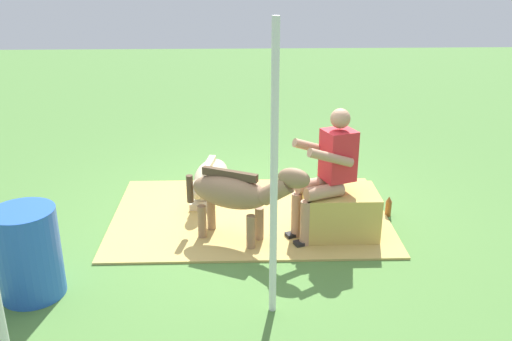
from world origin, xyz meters
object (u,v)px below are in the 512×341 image
hay_bale (340,213)px  soda_bottle (388,207)px  tent_pole_left (274,177)px  pony_standing (238,193)px  pony_lying (209,179)px  water_barrel (28,253)px  person_seated (328,169)px

hay_bale → soda_bottle: bearing=-145.9°
soda_bottle → tent_pole_left: bearing=50.9°
pony_standing → pony_lying: size_ratio=0.92×
pony_standing → tent_pole_left: tent_pole_left is taller
hay_bale → water_barrel: bearing=19.4°
soda_bottle → water_barrel: (3.50, 1.44, 0.29)m
person_seated → soda_bottle: bearing=-149.2°
water_barrel → pony_standing: bearing=-153.5°
soda_bottle → tent_pole_left: size_ratio=0.10×
hay_bale → tent_pole_left: (0.78, 1.31, 0.95)m
pony_lying → water_barrel: bearing=56.1°
person_seated → soda_bottle: size_ratio=5.74×
pony_standing → tent_pole_left: bearing=103.1°
water_barrel → soda_bottle: bearing=-157.6°
tent_pole_left → hay_bale: bearing=-120.8°
soda_bottle → tent_pole_left: (1.42, 1.75, 1.08)m
water_barrel → tent_pole_left: bearing=171.7°
pony_standing → soda_bottle: 1.84m
soda_bottle → pony_lying: bearing=-19.0°
pony_lying → hay_bale: bearing=141.2°
pony_lying → soda_bottle: (-2.05, 0.71, -0.07)m
pony_standing → pony_lying: bearing=-74.2°
pony_lying → water_barrel: size_ratio=1.68×
pony_standing → pony_lying: pony_standing is taller
pony_standing → water_barrel: pony_standing is taller
hay_bale → soda_bottle: (-0.64, -0.43, -0.13)m
person_seated → pony_standing: bearing=4.6°
tent_pole_left → soda_bottle: bearing=-129.1°
hay_bale → person_seated: person_seated is taller
pony_lying → tent_pole_left: 2.73m
pony_standing → tent_pole_left: 1.39m
hay_bale → tent_pole_left: bearing=59.2°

